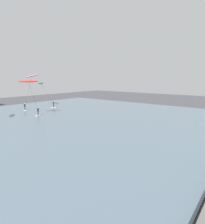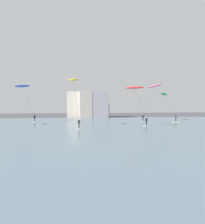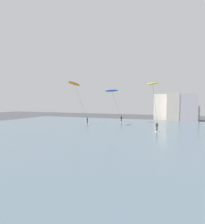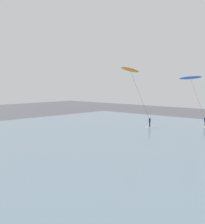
% 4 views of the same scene
% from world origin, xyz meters
% --- Properties ---
extents(kitesurfer_blue, '(4.24, 3.92, 8.26)m').
position_xyz_m(kitesurfer_blue, '(-13.10, 46.29, 7.43)').
color(kitesurfer_blue, silver).
rests_on(kitesurfer_blue, water_bay).
extents(kitesurfer_orange, '(3.29, 5.23, 9.61)m').
position_xyz_m(kitesurfer_orange, '(-18.63, 38.02, 8.32)').
color(kitesurfer_orange, silver).
rests_on(kitesurfer_orange, water_bay).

